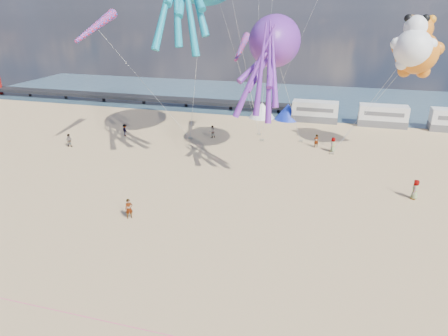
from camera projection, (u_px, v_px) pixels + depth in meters
ground at (178, 274)px, 25.63m from camera, size 120.00×120.00×0.00m
water at (287, 98)px, 74.75m from camera, size 120.00×120.00×0.00m
pier at (123, 97)px, 71.53m from camera, size 60.00×3.00×0.50m
motorhome_0 at (315, 111)px, 59.30m from camera, size 6.60×2.50×3.00m
motorhome_1 at (383, 116)px, 56.94m from camera, size 6.60×2.50×3.00m
tent_white at (262, 110)px, 61.41m from camera, size 4.00×4.00×2.40m
tent_blue at (288, 112)px, 60.41m from camera, size 4.00×4.00×2.40m
rope_line at (143, 329)px, 21.16m from camera, size 34.00×0.03×0.03m
standing_person at (129, 209)px, 32.09m from camera, size 0.73×0.69×1.68m
beachgoer_0 at (333, 145)px, 46.87m from camera, size 0.64×0.76×1.77m
beachgoer_1 at (69, 140)px, 48.67m from camera, size 0.89×0.68×1.62m
beachgoer_2 at (125, 130)px, 52.78m from camera, size 0.97×0.92×1.58m
beachgoer_5 at (316, 141)px, 48.44m from camera, size 1.55×1.18×1.63m
beachgoer_6 at (415, 189)px, 35.29m from camera, size 0.60×0.76×1.83m
beachgoer_7 at (212, 132)px, 51.98m from camera, size 0.95×0.95×1.66m
sandbag_a at (190, 138)px, 51.74m from camera, size 0.50×0.35×0.22m
sandbag_b at (262, 140)px, 50.99m from camera, size 0.50×0.35×0.22m
sandbag_c at (332, 153)px, 46.42m from camera, size 0.50×0.35×0.22m
sandbag_d at (301, 141)px, 50.61m from camera, size 0.50×0.35×0.22m
sandbag_e at (259, 134)px, 53.34m from camera, size 0.50×0.35×0.22m
kite_octopus_purple at (275, 41)px, 40.19m from camera, size 6.39×10.95×11.73m
kite_panda at (413, 48)px, 40.44m from camera, size 5.00×4.76×6.44m
kite_teddy_orange at (417, 53)px, 41.44m from camera, size 5.80×5.53×7.39m
windsock_left at (96, 27)px, 43.09m from camera, size 1.58×7.56×7.50m
windsock_mid at (273, 42)px, 40.79m from camera, size 2.94×5.89×5.91m
windsock_right at (241, 48)px, 45.52m from camera, size 1.17×5.04×5.00m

